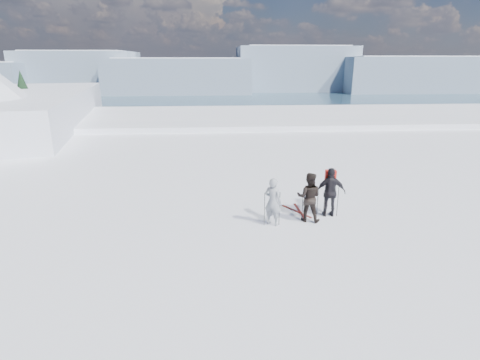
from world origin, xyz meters
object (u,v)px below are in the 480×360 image
at_px(skier_pack, 331,192).
at_px(skis_loose, 298,211).
at_px(skier_grey, 273,202).
at_px(skier_dark, 309,197).

distance_m(skier_pack, skis_loose, 1.60).
height_order(skier_grey, skier_dark, skier_dark).
bearing_deg(skier_pack, skier_grey, 22.94).
height_order(skier_grey, skis_loose, skier_grey).
height_order(skier_dark, skis_loose, skier_dark).
xyz_separation_m(skier_dark, skier_pack, (0.98, 0.41, 0.02)).
relative_size(skier_dark, skier_pack, 0.98).
xyz_separation_m(skier_grey, skier_pack, (2.42, 0.68, 0.07)).
bearing_deg(skis_loose, skier_dark, -79.57).
bearing_deg(skier_dark, skis_loose, -60.24).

